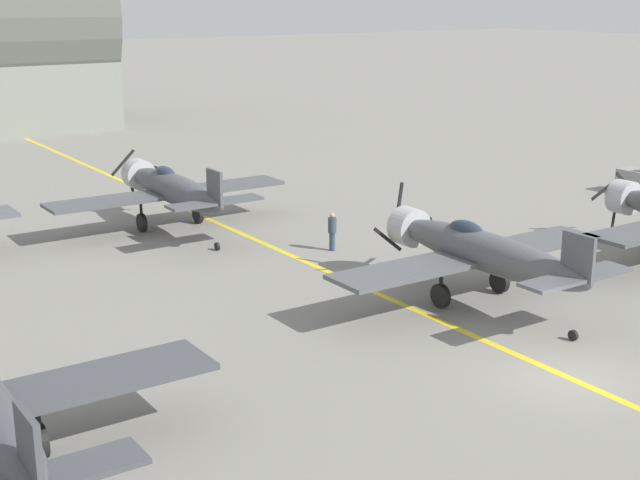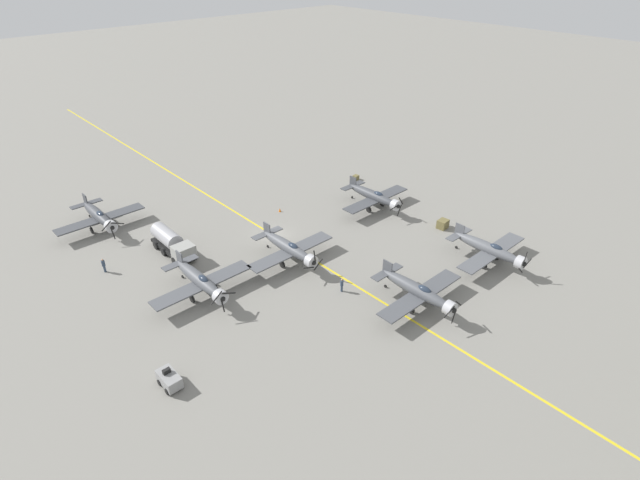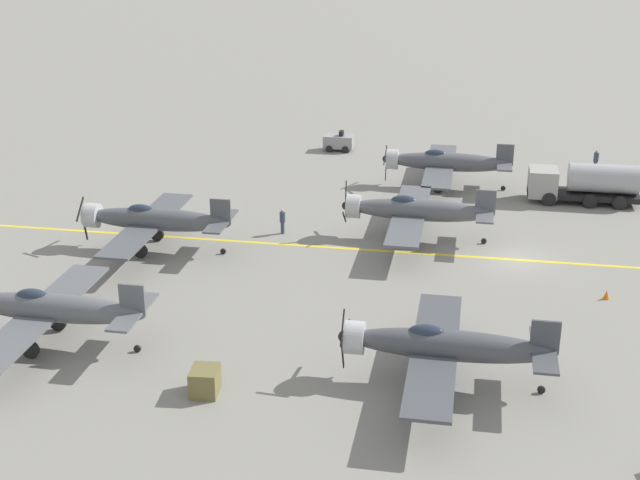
% 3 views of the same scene
% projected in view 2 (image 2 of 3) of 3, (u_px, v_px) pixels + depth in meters
% --- Properties ---
extents(ground_plane, '(400.00, 400.00, 0.00)m').
position_uv_depth(ground_plane, '(274.00, 236.00, 67.95)').
color(ground_plane, gray).
extents(taxiway_stripe, '(0.30, 160.00, 0.01)m').
position_uv_depth(taxiway_stripe, '(274.00, 236.00, 67.95)').
color(taxiway_stripe, yellow).
rests_on(taxiway_stripe, ground).
extents(airplane_mid_right, '(12.00, 9.98, 3.65)m').
position_uv_depth(airplane_mid_right, '(201.00, 281.00, 55.56)').
color(airplane_mid_right, '#4F5257').
rests_on(airplane_mid_right, ground).
extents(airplane_near_right, '(12.00, 9.98, 3.65)m').
position_uv_depth(airplane_near_right, '(99.00, 216.00, 68.59)').
color(airplane_near_right, '#424449').
rests_on(airplane_near_right, ground).
extents(airplane_far_left, '(12.00, 9.98, 3.77)m').
position_uv_depth(airplane_far_left, '(490.00, 249.00, 61.21)').
color(airplane_far_left, '#56585D').
rests_on(airplane_far_left, ground).
extents(airplane_far_center, '(12.00, 9.98, 3.65)m').
position_uv_depth(airplane_far_center, '(418.00, 291.00, 53.91)').
color(airplane_far_center, '#4C4F54').
rests_on(airplane_far_center, ground).
extents(airplane_mid_center, '(12.00, 9.98, 3.79)m').
position_uv_depth(airplane_mid_center, '(289.00, 248.00, 61.44)').
color(airplane_mid_center, '#52555A').
rests_on(airplane_mid_center, ground).
extents(airplane_mid_left, '(12.00, 9.98, 3.65)m').
position_uv_depth(airplane_mid_left, '(374.00, 196.00, 73.86)').
color(airplane_mid_left, '#44464B').
rests_on(airplane_mid_left, ground).
extents(fuel_tanker, '(2.68, 8.00, 2.98)m').
position_uv_depth(fuel_tanker, '(172.00, 243.00, 63.41)').
color(fuel_tanker, black).
rests_on(fuel_tanker, ground).
extents(tow_tractor, '(1.57, 2.60, 1.79)m').
position_uv_depth(tow_tractor, '(169.00, 379.00, 44.73)').
color(tow_tractor, gray).
rests_on(tow_tractor, ground).
extents(ground_crew_walking, '(0.38, 0.38, 1.73)m').
position_uv_depth(ground_crew_walking, '(342.00, 285.00, 56.74)').
color(ground_crew_walking, '#334256').
rests_on(ground_crew_walking, ground).
extents(ground_crew_inspecting, '(0.41, 0.41, 1.87)m').
position_uv_depth(ground_crew_inspecting, '(104.00, 265.00, 60.04)').
color(ground_crew_inspecting, '#334256').
rests_on(ground_crew_inspecting, ground).
extents(supply_crate_by_tanker, '(1.05, 0.92, 0.78)m').
position_uv_depth(supply_crate_by_tanker, '(356.00, 178.00, 83.64)').
color(supply_crate_by_tanker, brown).
rests_on(supply_crate_by_tanker, ground).
extents(supply_crate_mid_lane, '(1.58, 1.36, 1.23)m').
position_uv_depth(supply_crate_mid_lane, '(443.00, 224.00, 69.49)').
color(supply_crate_mid_lane, brown).
rests_on(supply_crate_mid_lane, ground).
extents(traffic_cone, '(0.36, 0.36, 0.55)m').
position_uv_depth(traffic_cone, '(280.00, 210.00, 73.85)').
color(traffic_cone, orange).
rests_on(traffic_cone, ground).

